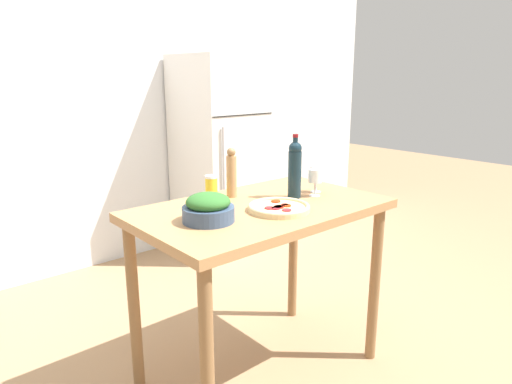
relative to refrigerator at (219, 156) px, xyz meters
name	(u,v)px	position (x,y,z in m)	size (l,w,h in m)	color
ground_plane	(260,370)	(-0.91, -1.58, -0.85)	(14.00, 14.00, 0.00)	#9E7A56
wall_back	(93,105)	(-0.91, 0.39, 0.45)	(6.40, 0.06, 2.60)	silver
refrigerator	(219,156)	(0.00, 0.00, 0.00)	(0.62, 0.70, 1.69)	silver
prep_counter	(261,229)	(-0.91, -1.58, -0.05)	(1.21, 0.73, 0.92)	#A87A4C
wine_bottle	(295,168)	(-0.69, -1.58, 0.22)	(0.07, 0.07, 0.33)	#142833
wine_glass_near	(315,177)	(-0.59, -1.63, 0.17)	(0.07, 0.07, 0.14)	silver
wine_glass_far	(316,174)	(-0.52, -1.58, 0.17)	(0.07, 0.07, 0.14)	silver
pepper_mill	(231,173)	(-0.92, -1.36, 0.19)	(0.05, 0.05, 0.26)	#AD7F51
salad_bowl	(208,208)	(-1.25, -1.62, 0.13)	(0.23, 0.23, 0.13)	#384C6B
homemade_pizza	(279,207)	(-0.91, -1.70, 0.09)	(0.29, 0.29, 0.03)	#DBC189
salt_canister	(211,187)	(-1.03, -1.33, 0.13)	(0.06, 0.06, 0.12)	yellow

